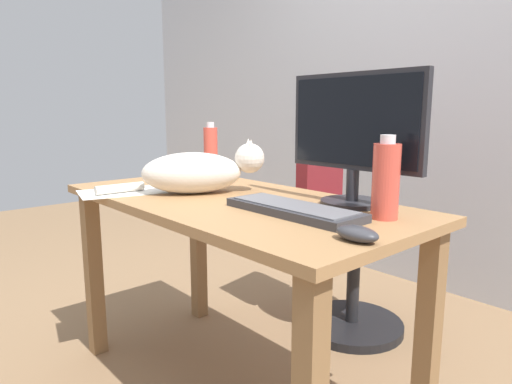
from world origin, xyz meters
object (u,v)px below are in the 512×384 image
office_chair (345,242)px  water_bottle (386,180)px  computer_mouse (357,234)px  spray_bottle (211,151)px  cat (198,171)px  monitor (354,134)px  keyboard (293,209)px

office_chair → water_bottle: water_bottle is taller
computer_mouse → water_bottle: 0.27m
water_bottle → spray_bottle: bearing=172.3°
spray_bottle → computer_mouse: bearing=-19.1°
water_bottle → spray_bottle: spray_bottle is taller
cat → water_bottle: size_ratio=2.27×
monitor → cat: 0.58m
keyboard → water_bottle: size_ratio=1.89×
office_chair → computer_mouse: size_ratio=8.70×
office_chair → monitor: monitor is taller
monitor → spray_bottle: 0.84m
computer_mouse → spray_bottle: size_ratio=0.44×
monitor → computer_mouse: 0.47m
cat → keyboard: bearing=1.7°
monitor → computer_mouse: monitor is taller
monitor → water_bottle: monitor is taller
cat → spray_bottle: bearing=138.2°
keyboard → computer_mouse: 0.31m
cat → office_chair: bearing=82.1°
monitor → water_bottle: (0.17, -0.09, -0.12)m
computer_mouse → cat: bearing=173.9°
keyboard → spray_bottle: 0.85m
monitor → water_bottle: size_ratio=2.06×
office_chair → keyboard: office_chair is taller
cat → spray_bottle: (-0.33, 0.30, 0.03)m
monitor → keyboard: size_ratio=1.09×
office_chair → water_bottle: (0.57, -0.59, 0.42)m
keyboard → water_bottle: 0.27m
monitor → keyboard: bearing=-99.2°
monitor → office_chair: bearing=128.3°
cat → computer_mouse: cat is taller
cat → monitor: bearing=26.0°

